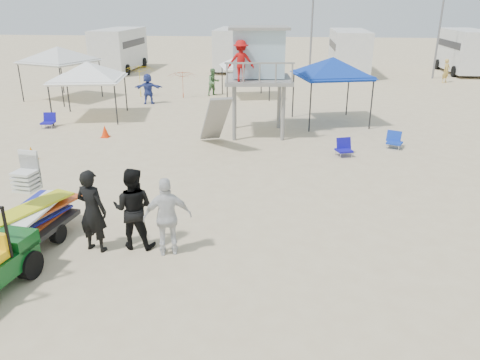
# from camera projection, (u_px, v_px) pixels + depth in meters

# --- Properties ---
(ground) EXTENTS (140.00, 140.00, 0.00)m
(ground) POSITION_uv_depth(u_px,v_px,m) (198.00, 299.00, 8.89)
(ground) COLOR beige
(ground) RESTS_ON ground
(surf_trailer) EXTENTS (1.40, 2.26, 1.92)m
(surf_trailer) POSITION_uv_depth(u_px,v_px,m) (35.00, 210.00, 10.81)
(surf_trailer) COLOR black
(surf_trailer) RESTS_ON ground
(man_left) EXTENTS (0.79, 0.61, 1.92)m
(man_left) POSITION_uv_depth(u_px,v_px,m) (92.00, 211.00, 10.32)
(man_left) COLOR black
(man_left) RESTS_ON ground
(man_mid) EXTENTS (0.92, 0.72, 1.90)m
(man_mid) POSITION_uv_depth(u_px,v_px,m) (133.00, 208.00, 10.47)
(man_mid) COLOR black
(man_mid) RESTS_ON ground
(man_right) EXTENTS (1.13, 0.71, 1.80)m
(man_right) POSITION_uv_depth(u_px,v_px,m) (168.00, 217.00, 10.18)
(man_right) COLOR silver
(man_right) RESTS_ON ground
(lifeguard_tower) EXTENTS (2.93, 2.93, 4.26)m
(lifeguard_tower) POSITION_uv_depth(u_px,v_px,m) (257.00, 57.00, 18.92)
(lifeguard_tower) COLOR gray
(lifeguard_tower) RESTS_ON ground
(canopy_blue) EXTENTS (3.58, 3.58, 3.38)m
(canopy_blue) POSITION_uv_depth(u_px,v_px,m) (333.00, 60.00, 20.74)
(canopy_blue) COLOR black
(canopy_blue) RESTS_ON ground
(canopy_white_a) EXTENTS (3.53, 3.53, 3.07)m
(canopy_white_a) POSITION_uv_depth(u_px,v_px,m) (87.00, 65.00, 21.77)
(canopy_white_a) COLOR black
(canopy_white_a) RESTS_ON ground
(canopy_white_b) EXTENTS (4.06, 4.06, 3.35)m
(canopy_white_b) POSITION_uv_depth(u_px,v_px,m) (57.00, 49.00, 25.92)
(canopy_white_b) COLOR black
(canopy_white_b) RESTS_ON ground
(canopy_white_c) EXTENTS (3.12, 3.12, 2.97)m
(canopy_white_c) POSITION_uv_depth(u_px,v_px,m) (245.00, 55.00, 26.55)
(canopy_white_c) COLOR black
(canopy_white_c) RESTS_ON ground
(umbrella_a) EXTENTS (1.86, 1.88, 1.56)m
(umbrella_a) POSITION_uv_depth(u_px,v_px,m) (183.00, 84.00, 27.04)
(umbrella_a) COLOR red
(umbrella_a) RESTS_ON ground
(umbrella_b) EXTENTS (2.35, 2.39, 1.87)m
(umbrella_b) POSITION_uv_depth(u_px,v_px,m) (140.00, 81.00, 27.21)
(umbrella_b) COLOR gold
(umbrella_b) RESTS_ON ground
(cone_near) EXTENTS (0.34, 0.34, 0.50)m
(cone_near) POSITION_uv_depth(u_px,v_px,m) (31.00, 153.00, 16.56)
(cone_near) COLOR orange
(cone_near) RESTS_ON ground
(cone_far) EXTENTS (0.34, 0.34, 0.50)m
(cone_far) POSITION_uv_depth(u_px,v_px,m) (105.00, 131.00, 19.35)
(cone_far) COLOR #FF3408
(cone_far) RESTS_ON ground
(beach_chair_a) EXTENTS (0.59, 0.63, 0.64)m
(beach_chair_a) POSITION_uv_depth(u_px,v_px,m) (49.00, 120.00, 20.89)
(beach_chair_a) COLOR #130E9E
(beach_chair_a) RESTS_ON ground
(beach_chair_b) EXTENTS (0.68, 0.74, 0.64)m
(beach_chair_b) POSITION_uv_depth(u_px,v_px,m) (344.00, 147.00, 17.05)
(beach_chair_b) COLOR #120E98
(beach_chair_b) RESTS_ON ground
(beach_chair_c) EXTENTS (0.70, 0.77, 0.64)m
(beach_chair_c) POSITION_uv_depth(u_px,v_px,m) (394.00, 140.00, 17.96)
(beach_chair_c) COLOR #1033B0
(beach_chair_c) RESTS_ON ground
(rv_far_left) EXTENTS (2.64, 6.80, 3.25)m
(rv_far_left) POSITION_uv_depth(u_px,v_px,m) (119.00, 48.00, 37.26)
(rv_far_left) COLOR silver
(rv_far_left) RESTS_ON ground
(rv_mid_left) EXTENTS (2.65, 6.50, 3.25)m
(rv_mid_left) POSITION_uv_depth(u_px,v_px,m) (234.00, 47.00, 37.78)
(rv_mid_left) COLOR silver
(rv_mid_left) RESTS_ON ground
(rv_mid_right) EXTENTS (2.64, 7.00, 3.25)m
(rv_mid_right) POSITION_uv_depth(u_px,v_px,m) (349.00, 50.00, 35.51)
(rv_mid_right) COLOR silver
(rv_mid_right) RESTS_ON ground
(rv_far_right) EXTENTS (2.64, 6.60, 3.25)m
(rv_far_right) POSITION_uv_depth(u_px,v_px,m) (465.00, 49.00, 36.03)
(rv_far_right) COLOR silver
(rv_far_right) RESTS_ON ground
(light_pole_left) EXTENTS (0.14, 0.14, 8.00)m
(light_pole_left) POSITION_uv_depth(u_px,v_px,m) (312.00, 21.00, 32.23)
(light_pole_left) COLOR slate
(light_pole_left) RESTS_ON ground
(light_pole_right) EXTENTS (0.14, 0.14, 8.00)m
(light_pole_right) POSITION_uv_depth(u_px,v_px,m) (441.00, 21.00, 32.75)
(light_pole_right) COLOR slate
(light_pole_right) RESTS_ON ground
(distant_beachgoers) EXTENTS (19.50, 9.75, 1.64)m
(distant_beachgoers) POSITION_uv_depth(u_px,v_px,m) (224.00, 83.00, 27.22)
(distant_beachgoers) COLOR gold
(distant_beachgoers) RESTS_ON ground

